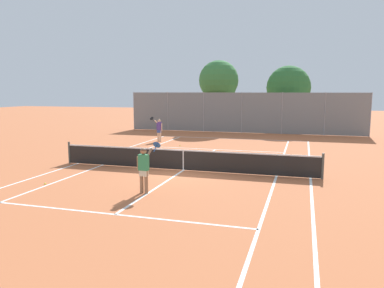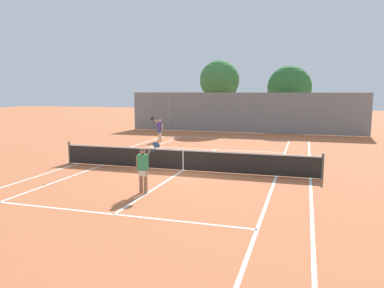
{
  "view_description": "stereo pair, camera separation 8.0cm",
  "coord_description": "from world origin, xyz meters",
  "views": [
    {
      "loc": [
        5.14,
        -15.77,
        3.54
      ],
      "look_at": [
        -0.04,
        1.5,
        1.0
      ],
      "focal_mm": 35.0,
      "sensor_mm": 36.0,
      "label": 1
    },
    {
      "loc": [
        5.22,
        -15.75,
        3.54
      ],
      "look_at": [
        -0.04,
        1.5,
        1.0
      ],
      "focal_mm": 35.0,
      "sensor_mm": 36.0,
      "label": 2
    }
  ],
  "objects": [
    {
      "name": "loose_tennis_ball_3",
      "position": [
        1.0,
        5.37,
        0.03
      ],
      "size": [
        0.07,
        0.07,
        0.07
      ],
      "primitive_type": "sphere",
      "color": "#D1DB33",
      "rests_on": "ground"
    },
    {
      "name": "back_fence",
      "position": [
        -0.0,
        16.2,
        1.73
      ],
      "size": [
        20.31,
        0.08,
        3.46
      ],
      "color": "gray",
      "rests_on": "ground"
    },
    {
      "name": "tennis_net",
      "position": [
        0.0,
        0.0,
        0.51
      ],
      "size": [
        12.0,
        0.1,
        1.07
      ],
      "color": "#474C47",
      "rests_on": "ground"
    },
    {
      "name": "loose_tennis_ball_2",
      "position": [
        -4.27,
        -4.01,
        0.03
      ],
      "size": [
        0.07,
        0.07,
        0.07
      ],
      "primitive_type": "sphere",
      "color": "#D1DB33",
      "rests_on": "ground"
    },
    {
      "name": "loose_tennis_ball_0",
      "position": [
        -2.56,
        7.17,
        0.03
      ],
      "size": [
        0.07,
        0.07,
        0.07
      ],
      "primitive_type": "sphere",
      "color": "#D1DB33",
      "rests_on": "ground"
    },
    {
      "name": "player_near_side",
      "position": [
        -0.13,
        -4.03,
        0.93
      ],
      "size": [
        0.71,
        0.72,
        1.77
      ],
      "color": "#936B4C",
      "rests_on": "ground"
    },
    {
      "name": "ground_plane",
      "position": [
        0.0,
        0.0,
        0.0
      ],
      "size": [
        120.0,
        120.0,
        0.0
      ],
      "primitive_type": "plane",
      "color": "#BC663D"
    },
    {
      "name": "tree_behind_left",
      "position": [
        -2.34,
        17.93,
        4.4
      ],
      "size": [
        3.6,
        3.6,
        6.34
      ],
      "color": "brown",
      "rests_on": "ground"
    },
    {
      "name": "tree_behind_right",
      "position": [
        3.7,
        19.3,
        3.8
      ],
      "size": [
        3.92,
        3.92,
        5.84
      ],
      "color": "brown",
      "rests_on": "ground"
    },
    {
      "name": "court_line_markings",
      "position": [
        0.0,
        0.0,
        0.0
      ],
      "size": [
        11.1,
        23.9,
        0.01
      ],
      "color": "white",
      "rests_on": "ground"
    },
    {
      "name": "player_far_left",
      "position": [
        -4.7,
        8.88,
        0.93
      ],
      "size": [
        0.8,
        0.71,
        1.77
      ],
      "color": "beige",
      "rests_on": "ground"
    }
  ]
}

